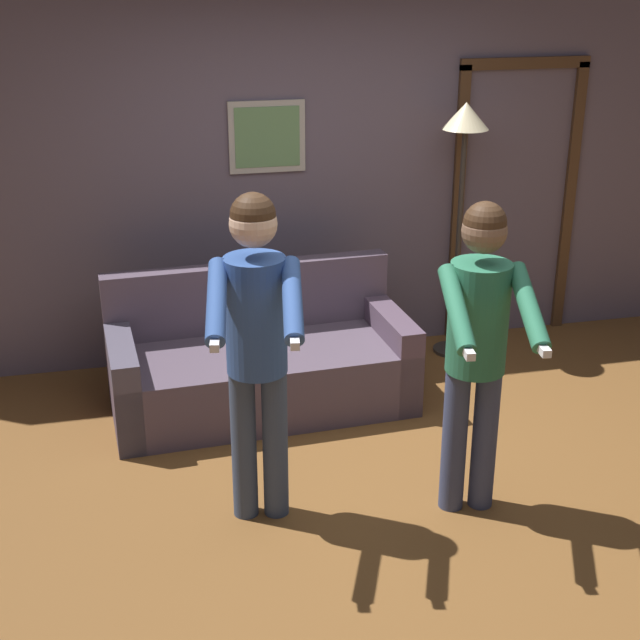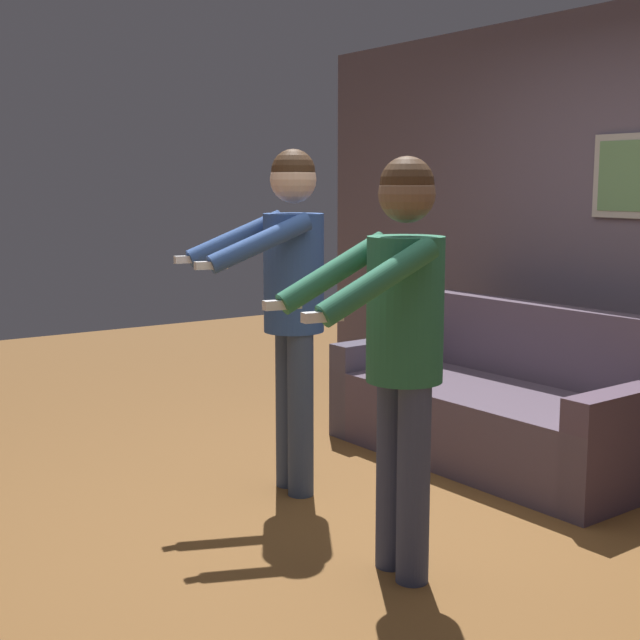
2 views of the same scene
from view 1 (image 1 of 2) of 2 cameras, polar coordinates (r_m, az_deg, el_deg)
ground_plane at (r=4.98m, az=4.15°, el=-10.95°), size 12.00×12.00×0.00m
back_wall_assembly at (r=6.33m, az=-0.89°, el=9.17°), size 6.40×0.10×2.60m
couch at (r=5.77m, az=-3.86°, el=-2.91°), size 1.94×0.94×0.87m
torchiere_lamp at (r=6.28m, az=9.19°, el=10.70°), size 0.32×0.32×1.83m
person_standing_left at (r=4.30m, az=-4.11°, el=-0.69°), size 0.51×0.73×1.72m
person_standing_right at (r=4.45m, az=10.09°, el=-0.87°), size 0.49×0.69×1.66m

